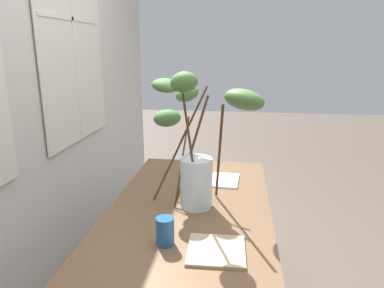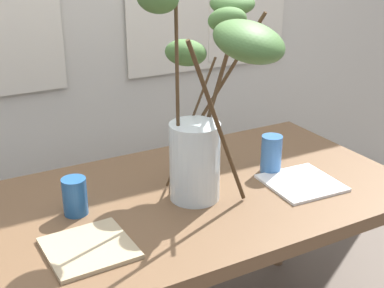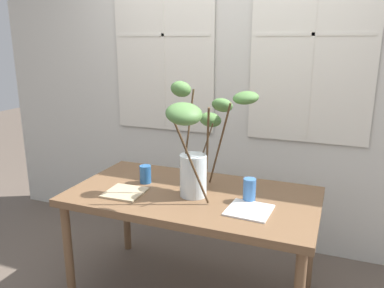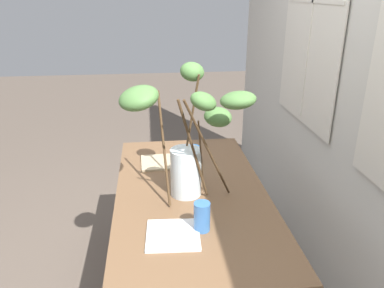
% 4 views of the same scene
% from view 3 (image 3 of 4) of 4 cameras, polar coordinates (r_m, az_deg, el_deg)
% --- Properties ---
extents(back_wall_with_windows, '(4.54, 0.14, 2.71)m').
position_cam_3_polar(back_wall_with_windows, '(3.21, 6.22, 9.09)').
color(back_wall_with_windows, beige).
rests_on(back_wall_with_windows, ground).
extents(dining_table, '(1.58, 0.85, 0.75)m').
position_cam_3_polar(dining_table, '(2.53, 0.09, -8.75)').
color(dining_table, brown).
rests_on(dining_table, ground).
extents(vase_with_branches, '(0.57, 0.68, 0.73)m').
position_cam_3_polar(vase_with_branches, '(2.34, 1.10, 0.31)').
color(vase_with_branches, silver).
rests_on(vase_with_branches, dining_table).
extents(drinking_glass_blue_left, '(0.08, 0.08, 0.12)m').
position_cam_3_polar(drinking_glass_blue_left, '(2.68, -6.91, -4.46)').
color(drinking_glass_blue_left, '#235693').
rests_on(drinking_glass_blue_left, dining_table).
extents(drinking_glass_blue_right, '(0.08, 0.08, 0.14)m').
position_cam_3_polar(drinking_glass_blue_right, '(2.38, 8.49, -6.75)').
color(drinking_glass_blue_right, '#386BAD').
rests_on(drinking_glass_blue_right, dining_table).
extents(plate_square_left, '(0.24, 0.24, 0.01)m').
position_cam_3_polar(plate_square_left, '(2.53, -9.90, -7.08)').
color(plate_square_left, tan).
rests_on(plate_square_left, dining_table).
extents(plate_square_right, '(0.26, 0.26, 0.01)m').
position_cam_3_polar(plate_square_right, '(2.28, 8.44, -9.65)').
color(plate_square_right, white).
rests_on(plate_square_right, dining_table).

